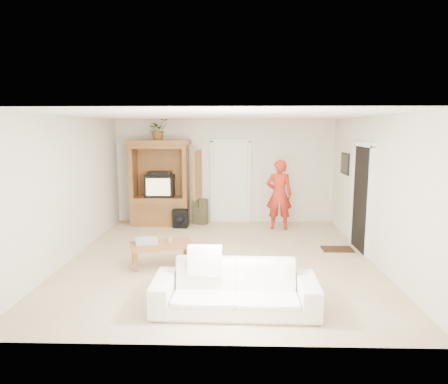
# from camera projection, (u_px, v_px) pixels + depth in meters

# --- Properties ---
(floor) EXTENTS (6.00, 6.00, 0.00)m
(floor) POSITION_uv_depth(u_px,v_px,m) (221.00, 258.00, 7.39)
(floor) COLOR tan
(floor) RESTS_ON ground
(ceiling) EXTENTS (6.00, 6.00, 0.00)m
(ceiling) POSITION_uv_depth(u_px,v_px,m) (220.00, 116.00, 6.97)
(ceiling) COLOR white
(ceiling) RESTS_ON floor
(wall_back) EXTENTS (5.50, 0.00, 5.50)m
(wall_back) POSITION_uv_depth(u_px,v_px,m) (225.00, 171.00, 10.14)
(wall_back) COLOR silver
(wall_back) RESTS_ON floor
(wall_front) EXTENTS (5.50, 0.00, 5.50)m
(wall_front) POSITION_uv_depth(u_px,v_px,m) (210.00, 232.00, 4.22)
(wall_front) COLOR silver
(wall_front) RESTS_ON floor
(wall_left) EXTENTS (0.00, 6.00, 6.00)m
(wall_left) POSITION_uv_depth(u_px,v_px,m) (70.00, 188.00, 7.25)
(wall_left) COLOR silver
(wall_left) RESTS_ON floor
(wall_right) EXTENTS (0.00, 6.00, 6.00)m
(wall_right) POSITION_uv_depth(u_px,v_px,m) (374.00, 190.00, 7.11)
(wall_right) COLOR silver
(wall_right) RESTS_ON floor
(armoire) EXTENTS (1.82, 1.14, 2.10)m
(armoire) POSITION_uv_depth(u_px,v_px,m) (161.00, 188.00, 9.91)
(armoire) COLOR brown
(armoire) RESTS_ON floor
(door_back) EXTENTS (0.85, 0.05, 2.04)m
(door_back) POSITION_uv_depth(u_px,v_px,m) (231.00, 182.00, 10.15)
(door_back) COLOR white
(door_back) RESTS_ON floor
(doorway_right) EXTENTS (0.05, 0.90, 2.04)m
(doorway_right) POSITION_uv_depth(u_px,v_px,m) (362.00, 199.00, 7.74)
(doorway_right) COLOR black
(doorway_right) RESTS_ON floor
(framed_picture) EXTENTS (0.03, 0.60, 0.48)m
(framed_picture) POSITION_uv_depth(u_px,v_px,m) (345.00, 164.00, 8.94)
(framed_picture) COLOR black
(framed_picture) RESTS_ON wall_right
(doormat) EXTENTS (0.60, 0.40, 0.02)m
(doormat) POSITION_uv_depth(u_px,v_px,m) (337.00, 249.00, 7.91)
(doormat) COLOR #382316
(doormat) RESTS_ON floor
(plant) EXTENTS (0.62, 0.61, 0.52)m
(plant) POSITION_uv_depth(u_px,v_px,m) (158.00, 129.00, 9.65)
(plant) COLOR #4C7238
(plant) RESTS_ON armoire
(man) EXTENTS (0.65, 0.47, 1.67)m
(man) POSITION_uv_depth(u_px,v_px,m) (279.00, 195.00, 9.41)
(man) COLOR #AF2617
(man) RESTS_ON floor
(sofa) EXTENTS (2.17, 0.88, 0.63)m
(sofa) POSITION_uv_depth(u_px,v_px,m) (235.00, 288.00, 5.23)
(sofa) COLOR white
(sofa) RESTS_ON floor
(coffee_table) EXTENTS (1.18, 0.88, 0.39)m
(coffee_table) POSITION_uv_depth(u_px,v_px,m) (161.00, 246.00, 6.98)
(coffee_table) COLOR brown
(coffee_table) RESTS_ON floor
(towel) EXTENTS (0.46, 0.40, 0.08)m
(towel) POSITION_uv_depth(u_px,v_px,m) (146.00, 241.00, 6.97)
(towel) COLOR #EB4E77
(towel) RESTS_ON coffee_table
(candle) EXTENTS (0.08, 0.08, 0.10)m
(candle) POSITION_uv_depth(u_px,v_px,m) (170.00, 240.00, 7.01)
(candle) COLOR tan
(candle) RESTS_ON coffee_table
(backpack_black) EXTENTS (0.38, 0.25, 0.44)m
(backpack_black) POSITION_uv_depth(u_px,v_px,m) (180.00, 219.00, 9.62)
(backpack_black) COLOR black
(backpack_black) RESTS_ON floor
(backpack_olive) EXTENTS (0.39, 0.33, 0.63)m
(backpack_olive) POSITION_uv_depth(u_px,v_px,m) (201.00, 212.00, 10.02)
(backpack_olive) COLOR #47442B
(backpack_olive) RESTS_ON floor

